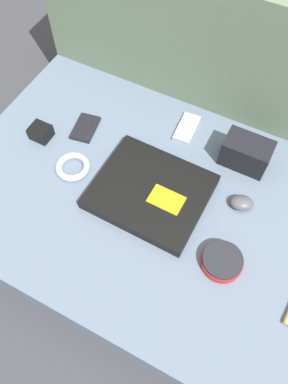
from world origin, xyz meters
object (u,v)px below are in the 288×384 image
object	(u,v)px
camera_pouch	(246,153)
laptop	(151,192)
phone_black	(187,128)
charger_brick	(41,132)
speaker_puck	(222,261)
phone_small	(85,128)
computer_mouse	(242,203)

from	to	relation	value
camera_pouch	laptop	bearing A→B (deg)	-130.28
phone_black	charger_brick	bearing A→B (deg)	-153.04
speaker_puck	charger_brick	distance (m)	0.64
phone_small	charger_brick	size ratio (longest dim) A/B	1.87
camera_pouch	charger_brick	world-z (taller)	camera_pouch
phone_black	camera_pouch	bearing A→B (deg)	-14.98
speaker_puck	laptop	bearing A→B (deg)	158.64
laptop	speaker_puck	bearing A→B (deg)	-20.26
speaker_puck	camera_pouch	xyz separation A→B (m)	(-0.06, 0.31, 0.03)
camera_pouch	computer_mouse	bearing A→B (deg)	-72.42
speaker_puck	phone_black	distance (m)	0.43
camera_pouch	charger_brick	size ratio (longest dim) A/B	2.23
charger_brick	phone_small	bearing A→B (deg)	40.17
laptop	camera_pouch	xyz separation A→B (m)	(0.19, 0.22, 0.03)
phone_small	charger_brick	distance (m)	0.13
phone_black	charger_brick	size ratio (longest dim) A/B	1.95
camera_pouch	phone_black	bearing A→B (deg)	169.23
computer_mouse	camera_pouch	size ratio (longest dim) A/B	0.57
laptop	phone_black	world-z (taller)	laptop
speaker_puck	phone_small	xyz separation A→B (m)	(-0.52, 0.21, -0.01)
phone_black	charger_brick	world-z (taller)	charger_brick
computer_mouse	charger_brick	world-z (taller)	charger_brick
phone_black	camera_pouch	size ratio (longest dim) A/B	0.87
computer_mouse	phone_small	xyz separation A→B (m)	(-0.51, 0.03, -0.01)
computer_mouse	charger_brick	xyz separation A→B (m)	(-0.61, -0.05, 0.00)
computer_mouse	phone_small	world-z (taller)	computer_mouse
speaker_puck	charger_brick	xyz separation A→B (m)	(-0.62, 0.12, 0.00)
computer_mouse	phone_black	distance (m)	0.29
phone_small	speaker_puck	bearing A→B (deg)	-31.97
speaker_puck	computer_mouse	bearing A→B (deg)	94.41
laptop	camera_pouch	world-z (taller)	camera_pouch
phone_small	charger_brick	xyz separation A→B (m)	(-0.10, -0.08, 0.01)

